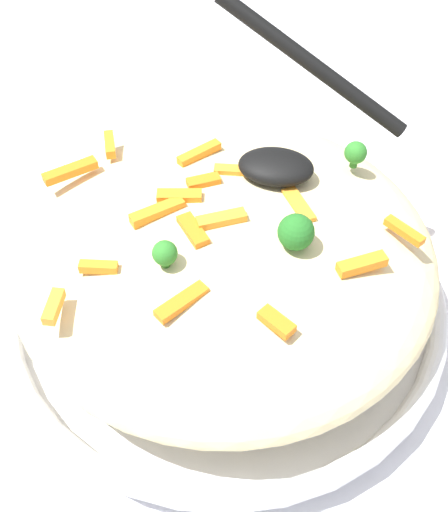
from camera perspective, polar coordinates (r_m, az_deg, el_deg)
name	(u,v)px	position (r m, az deg, el deg)	size (l,w,h in m)	color
ground_plane	(224,312)	(0.54, 0.00, -4.99)	(2.40, 2.40, 0.00)	silver
serving_bowl	(224,298)	(0.53, 0.00, -3.73)	(0.35, 0.35, 0.04)	silver
pasta_mound	(224,253)	(0.49, 0.00, 0.29)	(0.32, 0.31, 0.09)	beige
carrot_piece_0	(222,219)	(0.45, -0.20, 3.28)	(0.03, 0.01, 0.01)	orange
carrot_piece_1	(193,231)	(0.44, -2.75, 2.21)	(0.03, 0.01, 0.01)	orange
carrot_piece_2	(179,197)	(0.47, -3.95, 5.20)	(0.03, 0.01, 0.01)	orange
carrot_piece_3	(404,231)	(0.47, 15.58, 2.15)	(0.03, 0.01, 0.01)	orange
carrot_piece_4	(362,264)	(0.44, 12.04, -0.71)	(0.03, 0.01, 0.01)	orange
carrot_piece_5	(240,172)	(0.49, 1.42, 7.43)	(0.03, 0.01, 0.01)	orange
carrot_piece_6	(54,307)	(0.42, -14.76, -4.32)	(0.02, 0.01, 0.01)	orange
carrot_piece_7	(182,302)	(0.41, -3.74, -4.04)	(0.04, 0.01, 0.01)	orange
carrot_piece_8	(276,322)	(0.40, 4.64, -5.80)	(0.02, 0.01, 0.01)	orange
carrot_piece_9	(199,153)	(0.50, -2.19, 9.04)	(0.04, 0.01, 0.01)	orange
carrot_piece_10	(204,183)	(0.48, -1.81, 6.48)	(0.02, 0.01, 0.01)	orange
carrot_piece_11	(157,212)	(0.46, -5.89, 3.88)	(0.04, 0.01, 0.01)	orange
carrot_piece_12	(99,267)	(0.43, -10.98, -0.96)	(0.03, 0.01, 0.01)	orange
carrot_piece_13	(70,171)	(0.51, -13.38, 7.30)	(0.04, 0.01, 0.01)	orange
carrot_piece_14	(298,206)	(0.47, 6.56, 4.41)	(0.03, 0.01, 0.01)	orange
carrot_piece_15	(110,144)	(0.53, -10.02, 9.65)	(0.03, 0.01, 0.01)	orange
broccoli_floret_0	(356,153)	(0.50, 11.50, 8.87)	(0.02, 0.02, 0.02)	#296820
broccoli_floret_1	(296,232)	(0.43, 6.35, 2.08)	(0.02, 0.02, 0.03)	#205B1C
broccoli_floret_2	(165,253)	(0.42, -5.22, 0.23)	(0.02, 0.02, 0.02)	#296820
serving_spoon	(290,127)	(0.49, 5.85, 11.27)	(0.16, 0.12, 0.10)	black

